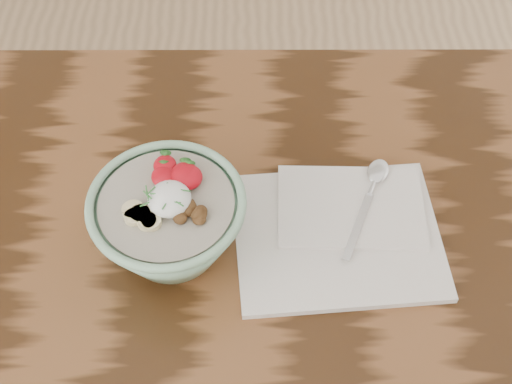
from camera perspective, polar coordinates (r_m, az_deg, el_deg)
table at (r=93.61cm, az=5.06°, el=-12.08°), size 160.00×90.00×75.00cm
breakfast_bowl at (r=84.47cm, az=-6.93°, el=-2.31°), size 18.40×18.40×12.24cm
napkin at (r=90.54cm, az=6.76°, el=-3.00°), size 27.12×22.64×1.57cm
spoon at (r=93.69cm, az=9.36°, el=0.60°), size 7.83×16.11×0.87cm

